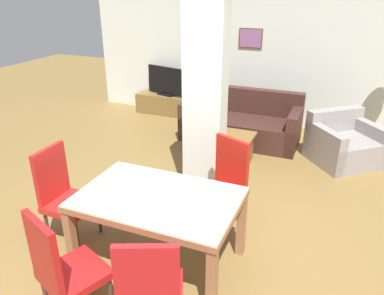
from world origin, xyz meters
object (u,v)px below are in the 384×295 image
object	(u,v)px
dining_chair_near_right	(150,290)
tv_stand	(167,104)
dining_table	(158,211)
dining_chair_head_left	(63,192)
dining_chair_near_left	(63,268)
tv_screen	(166,81)
dining_chair_far_right	(224,182)
coffee_table	(229,147)
sofa	(241,124)
bottle	(223,128)
armchair	(344,145)

from	to	relation	value
dining_chair_near_right	tv_stand	xyz separation A→B (m)	(-2.32, 5.01, -0.34)
dining_table	dining_chair_head_left	xyz separation A→B (m)	(-1.12, 0.00, -0.06)
dining_chair_near_left	tv_screen	xyz separation A→B (m)	(-1.59, 5.06, 0.15)
dining_chair_far_right	tv_screen	distance (m)	4.04
tv_stand	tv_screen	world-z (taller)	tv_screen
coffee_table	tv_stand	bearing A→B (deg)	138.03
dining_chair_near_right	sofa	world-z (taller)	dining_chair_near_right
tv_stand	bottle	bearing A→B (deg)	-44.06
dining_chair_far_right	dining_chair_near_left	bearing A→B (deg)	90.61
dining_chair_head_left	tv_stand	world-z (taller)	dining_chair_head_left
armchair	tv_screen	distance (m)	3.68
armchair	bottle	xyz separation A→B (m)	(-1.72, -0.71, 0.28)
dining_chair_head_left	tv_screen	size ratio (longest dim) A/B	1.13
bottle	tv_stand	distance (m)	2.51
tv_stand	tv_screen	distance (m)	0.49
dining_chair_near_left	bottle	distance (m)	3.34
dining_chair_far_right	tv_screen	xyz separation A→B (m)	(-2.32, 3.31, 0.15)
dining_chair_far_right	dining_chair_head_left	bearing A→B (deg)	53.11
armchair	tv_stand	size ratio (longest dim) A/B	0.98
coffee_table	dining_chair_near_left	bearing A→B (deg)	-94.85
dining_chair_near_left	tv_stand	world-z (taller)	dining_chair_near_left
dining_chair_far_right	dining_chair_head_left	world-z (taller)	same
dining_chair_near_left	tv_screen	bearing A→B (deg)	129.46
dining_chair_far_right	tv_stand	world-z (taller)	dining_chair_far_right
coffee_table	tv_stand	distance (m)	2.52
dining_chair_far_right	bottle	bearing A→B (deg)	-48.09
dining_chair_head_left	bottle	world-z (taller)	dining_chair_head_left
dining_chair_near_right	coffee_table	distance (m)	3.37
dining_chair_near_right	tv_screen	bearing A→B (deg)	91.46
armchair	bottle	world-z (taller)	armchair
armchair	coffee_table	xyz separation A→B (m)	(-1.64, -0.66, -0.04)
dining_chair_head_left	sofa	size ratio (longest dim) A/B	0.52
dining_chair_near_right	dining_chair_near_left	xyz separation A→B (m)	(-0.73, -0.05, 0.00)
tv_screen	dining_chair_near_right	bearing A→B (deg)	129.01
dining_table	armchair	bearing A→B (deg)	63.60
armchair	dining_chair_near_left	bearing A→B (deg)	24.54
coffee_table	bottle	distance (m)	0.33
dining_chair_far_right	coffee_table	distance (m)	1.71
dining_chair_near_left	coffee_table	size ratio (longest dim) A/B	1.35
sofa	armchair	distance (m)	1.71
dining_table	coffee_table	size ratio (longest dim) A/B	1.94
dining_chair_far_right	armchair	xyz separation A→B (m)	(1.19, 2.28, -0.27)
dining_table	bottle	size ratio (longest dim) A/B	5.78
coffee_table	tv_stand	world-z (taller)	coffee_table
dining_table	armchair	xyz separation A→B (m)	(1.56, 3.14, -0.33)
bottle	tv_screen	size ratio (longest dim) A/B	0.28
dining_chair_head_left	bottle	distance (m)	2.61
tv_stand	dining_chair_far_right	bearing A→B (deg)	-54.95
armchair	tv_screen	size ratio (longest dim) A/B	1.38
tv_screen	dining_chair_near_left	bearing A→B (deg)	121.57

